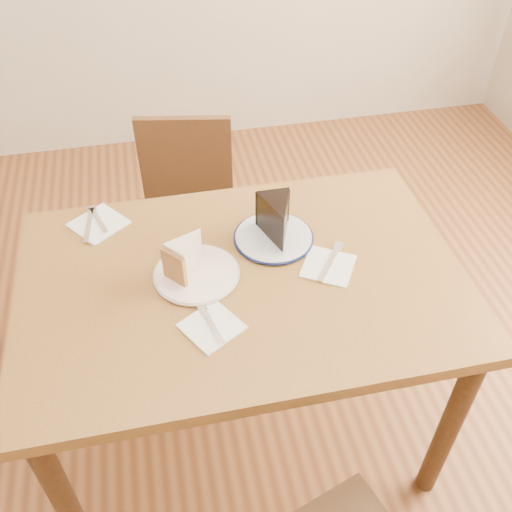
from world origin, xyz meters
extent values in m
plane|color=#4F2A15|center=(0.00, 0.00, 0.00)|extent=(4.00, 4.00, 0.00)
cube|color=#553617|center=(0.00, 0.00, 0.73)|extent=(1.20, 0.80, 0.04)
cylinder|color=black|center=(-0.54, -0.34, 0.35)|extent=(0.06, 0.06, 0.71)
cylinder|color=black|center=(0.54, -0.34, 0.35)|extent=(0.06, 0.06, 0.71)
cylinder|color=black|center=(-0.54, 0.34, 0.35)|extent=(0.06, 0.06, 0.71)
cylinder|color=black|center=(0.54, 0.34, 0.35)|extent=(0.06, 0.06, 0.71)
cube|color=#361E10|center=(-0.11, 0.56, 0.44)|extent=(0.48, 0.48, 0.04)
cylinder|color=#361E10|center=(0.10, 0.70, 0.21)|extent=(0.04, 0.04, 0.42)
cylinder|color=#361E10|center=(-0.25, 0.77, 0.21)|extent=(0.04, 0.04, 0.42)
cylinder|color=#361E10|center=(0.03, 0.36, 0.21)|extent=(0.04, 0.04, 0.42)
cylinder|color=#361E10|center=(-0.31, 0.42, 0.21)|extent=(0.04, 0.04, 0.42)
cube|color=#361E10|center=(-0.07, 0.74, 0.64)|extent=(0.35, 0.09, 0.37)
cylinder|color=white|center=(-0.12, 0.03, 0.76)|extent=(0.22, 0.22, 0.01)
cylinder|color=white|center=(0.12, 0.13, 0.76)|extent=(0.22, 0.22, 0.01)
cube|color=white|center=(-0.11, -0.16, 0.75)|extent=(0.18, 0.18, 0.00)
cube|color=white|center=(0.24, -0.01, 0.75)|extent=(0.18, 0.18, 0.00)
cube|color=white|center=(-0.38, 0.30, 0.75)|extent=(0.20, 0.20, 0.00)
cube|color=silver|center=(-0.11, -0.15, 0.76)|extent=(0.05, 0.14, 0.00)
cube|color=silver|center=(0.25, 0.00, 0.76)|extent=(0.12, 0.15, 0.00)
cube|color=silver|center=(-0.38, 0.32, 0.76)|extent=(0.06, 0.14, 0.00)
cube|color=silver|center=(-0.40, 0.30, 0.76)|extent=(0.03, 0.16, 0.00)
camera|label=1|loc=(-0.19, -1.07, 1.84)|focal=40.00mm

